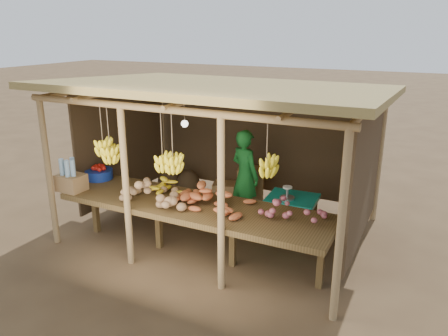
% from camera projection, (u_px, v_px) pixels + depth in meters
% --- Properties ---
extents(ground, '(60.00, 60.00, 0.00)m').
position_uv_depth(ground, '(224.00, 230.00, 7.06)').
color(ground, brown).
rests_on(ground, ground).
extents(stall_structure, '(4.70, 3.50, 2.43)m').
position_uv_depth(stall_structure, '(223.00, 114.00, 6.41)').
color(stall_structure, '#9C7C50').
rests_on(stall_structure, ground).
extents(counter, '(3.90, 1.05, 0.80)m').
position_uv_depth(counter, '(194.00, 208.00, 6.02)').
color(counter, brown).
rests_on(counter, ground).
extents(potato_heap, '(1.30, 1.03, 0.37)m').
position_uv_depth(potato_heap, '(153.00, 189.00, 6.03)').
color(potato_heap, '#97734E').
rests_on(potato_heap, counter).
extents(sweet_potato_heap, '(1.23, 0.99, 0.36)m').
position_uv_depth(sweet_potato_heap, '(207.00, 195.00, 5.85)').
color(sweet_potato_heap, '#C76233').
rests_on(sweet_potato_heap, counter).
extents(onion_heap, '(0.99, 0.77, 0.36)m').
position_uv_depth(onion_heap, '(289.00, 207.00, 5.46)').
color(onion_heap, '#B15660').
rests_on(onion_heap, counter).
extents(banana_pile, '(0.63, 0.49, 0.35)m').
position_uv_depth(banana_pile, '(169.00, 184.00, 6.27)').
color(banana_pile, yellow).
rests_on(banana_pile, counter).
extents(tomato_basin, '(0.43, 0.43, 0.23)m').
position_uv_depth(tomato_basin, '(99.00, 173.00, 7.00)').
color(tomato_basin, navy).
rests_on(tomato_basin, counter).
extents(bottle_box, '(0.40, 0.32, 0.49)m').
position_uv_depth(bottle_box, '(71.00, 178.00, 6.46)').
color(bottle_box, '#977044').
rests_on(bottle_box, counter).
extents(vendor, '(0.67, 0.57, 1.56)m').
position_uv_depth(vendor, '(245.00, 176.00, 7.20)').
color(vendor, '#186C27').
rests_on(vendor, ground).
extents(tarp_crate, '(0.77, 0.67, 0.88)m').
position_uv_depth(tarp_crate, '(291.00, 216.00, 6.68)').
color(tarp_crate, brown).
rests_on(tarp_crate, ground).
extents(carton_stack, '(1.05, 0.49, 0.73)m').
position_uv_depth(carton_stack, '(242.00, 189.00, 7.93)').
color(carton_stack, '#977044').
rests_on(carton_stack, ground).
extents(burlap_sacks, '(0.89, 0.47, 0.63)m').
position_uv_depth(burlap_sacks, '(179.00, 182.00, 8.45)').
color(burlap_sacks, '#483621').
rests_on(burlap_sacks, ground).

